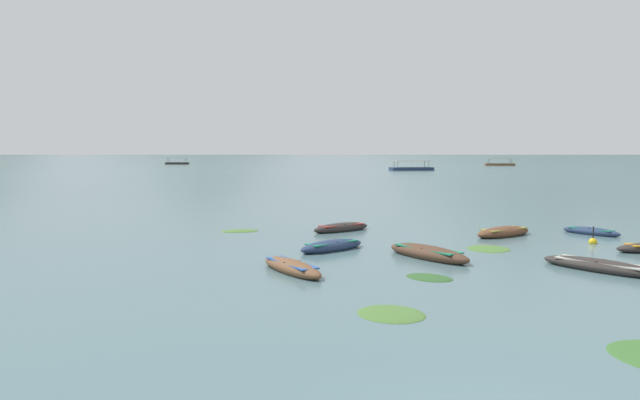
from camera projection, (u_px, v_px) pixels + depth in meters
The scene contains 19 objects.
ground_plane at pixel (341, 154), 1501.35m from camera, with size 6000.00×6000.00×0.00m, color slate.
mountain_1 at pixel (199, 120), 2074.74m from camera, with size 837.85×837.85×244.99m, color #4C5B56.
mountain_2 at pixel (521, 90), 1786.98m from camera, with size 1102.86×1102.86×404.41m, color #4C5B56.
mountain_3 at pixel (634, 98), 2095.80m from camera, with size 1335.82×1335.82×412.39m, color #4C5B56.
rowboat_0 at pixel (600, 266), 20.41m from camera, with size 3.67×3.89×0.53m.
rowboat_1 at pixel (292, 267), 20.19m from camera, with size 2.92×3.65×0.55m.
rowboat_2 at pixel (332, 246), 24.70m from camera, with size 3.26×3.17×0.57m.
rowboat_3 at pixel (428, 253), 22.86m from camera, with size 3.50×4.09×0.64m.
rowboat_4 at pixel (504, 232), 28.91m from camera, with size 3.79×3.25×0.61m.
rowboat_5 at pixel (341, 228), 30.69m from camera, with size 3.49×3.08×0.57m.
rowboat_6 at pixel (591, 232), 29.42m from camera, with size 2.58×2.82×0.47m.
ferry_0 at pixel (500, 164), 182.11m from camera, with size 9.41×3.60×2.54m.
ferry_1 at pixel (177, 163), 200.79m from camera, with size 8.22×3.21×2.54m.
ferry_2 at pixel (411, 168), 133.71m from camera, with size 10.65×5.69×2.54m.
mooring_buoy at pixel (593, 242), 26.47m from camera, with size 0.38×0.38×0.93m.
weed_patch_0 at pixel (240, 231), 30.66m from camera, with size 2.07×1.29×0.14m, color #477033.
weed_patch_2 at pixel (391, 314), 14.93m from camera, with size 1.72×1.88×0.14m, color #477033.
weed_patch_3 at pixel (489, 249), 25.00m from camera, with size 2.06×1.86×0.14m, color #477033.
weed_patch_4 at pixel (429, 278), 19.25m from camera, with size 1.67×1.20×0.14m, color #2D5628.
Camera 1 is at (-2.55, -7.49, 4.30)m, focal length 31.48 mm.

